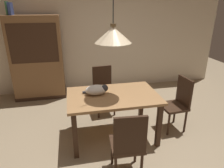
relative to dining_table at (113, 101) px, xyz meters
name	(u,v)px	position (x,y,z in m)	size (l,w,h in m)	color
ground	(122,153)	(0.04, -0.44, -0.65)	(10.00, 10.00, 0.00)	#998466
back_wall	(96,31)	(0.04, 2.21, 0.80)	(6.40, 0.10, 2.90)	beige
dining_table	(113,101)	(0.00, 0.00, 0.00)	(1.40, 0.90, 0.75)	#A87A4C
chair_right_side	(178,102)	(1.13, 0.01, -0.14)	(0.43, 0.43, 0.93)	#382316
chair_near_front	(128,143)	(-0.01, -0.88, -0.14)	(0.43, 0.43, 0.93)	#382316
chair_far_back	(103,88)	(-0.01, 0.88, -0.14)	(0.43, 0.43, 0.93)	#382316
cat_sleeping	(97,90)	(-0.24, 0.07, 0.18)	(0.39, 0.25, 0.16)	silver
pendant_lamp	(113,35)	(0.00, 0.00, 1.01)	(0.52, 0.52, 1.30)	beige
hutch_bookcase	(38,60)	(-1.32, 1.88, 0.24)	(1.12, 0.45, 1.85)	brown
book_green_slim	(7,8)	(-1.76, 1.88, 1.33)	(0.03, 0.20, 0.26)	#427A4C
book_blue_wide	(11,9)	(-1.70, 1.88, 1.32)	(0.06, 0.24, 0.24)	#384C93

